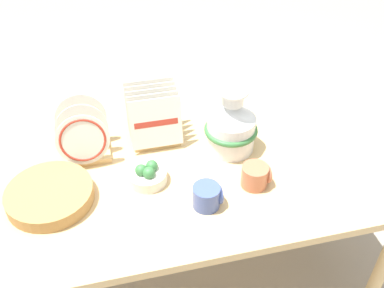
{
  "coord_description": "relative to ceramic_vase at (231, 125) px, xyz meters",
  "views": [
    {
      "loc": [
        -0.31,
        -1.28,
        1.87
      ],
      "look_at": [
        0.0,
        0.0,
        0.78
      ],
      "focal_mm": 42.0,
      "sensor_mm": 36.0,
      "label": 1
    }
  ],
  "objects": [
    {
      "name": "ceramic_vase",
      "position": [
        0.0,
        0.0,
        0.0
      ],
      "size": [
        0.22,
        0.22,
        0.29
      ],
      "color": "silver",
      "rests_on": "display_table"
    },
    {
      "name": "fruit_bowl",
      "position": [
        -0.36,
        -0.12,
        -0.09
      ],
      "size": [
        0.15,
        0.15,
        0.08
      ],
      "color": "silver",
      "rests_on": "display_table"
    },
    {
      "name": "wicker_charger_stack",
      "position": [
        -0.72,
        -0.14,
        -0.09
      ],
      "size": [
        0.31,
        0.31,
        0.05
      ],
      "color": "#AD7F47",
      "rests_on": "display_table"
    },
    {
      "name": "ground_plane",
      "position": [
        -0.18,
        -0.07,
        -0.78
      ],
      "size": [
        14.0,
        14.0,
        0.0
      ],
      "primitive_type": "plane",
      "color": "gray"
    },
    {
      "name": "mug_terracotta_glaze",
      "position": [
        0.03,
        -0.23,
        -0.07
      ],
      "size": [
        0.11,
        0.1,
        0.09
      ],
      "color": "#B76647",
      "rests_on": "display_table"
    },
    {
      "name": "dish_rack_square_plates",
      "position": [
        -0.29,
        0.14,
        -0.03
      ],
      "size": [
        0.21,
        0.2,
        0.23
      ],
      "color": "tan",
      "rests_on": "display_table"
    },
    {
      "name": "mug_cobalt_glaze",
      "position": [
        -0.18,
        -0.29,
        -0.07
      ],
      "size": [
        0.11,
        0.1,
        0.09
      ],
      "color": "#42569E",
      "rests_on": "display_table"
    },
    {
      "name": "display_table",
      "position": [
        -0.18,
        -0.07,
        -0.18
      ],
      "size": [
        1.52,
        0.9,
        0.67
      ],
      "color": "tan",
      "rests_on": "ground_plane"
    },
    {
      "name": "dish_rack_round_plates",
      "position": [
        -0.58,
        0.09,
        -0.03
      ],
      "size": [
        0.2,
        0.2,
        0.23
      ],
      "color": "tan",
      "rests_on": "display_table"
    }
  ]
}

